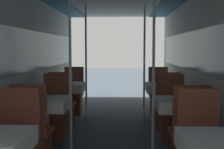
{
  "coord_description": "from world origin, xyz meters",
  "views": [
    {
      "loc": [
        0.15,
        -1.47,
        1.39
      ],
      "look_at": [
        -0.0,
        2.77,
        1.03
      ],
      "focal_mm": 50.0,
      "sensor_mm": 36.0,
      "label": 1
    }
  ],
  "objects_px": {
    "chair_right_near_1": "(188,144)",
    "chair_right_far_2": "(159,101)",
    "support_pole_left_1": "(70,70)",
    "support_pole_right_2": "(144,64)",
    "support_pole_right_1": "(153,70)",
    "dining_table_right_2": "(162,90)",
    "dining_table_left_2": "(68,89)",
    "chair_left_near_1": "(33,142)",
    "dining_table_left_1": "(45,106)",
    "chair_left_near_2": "(62,111)",
    "chair_left_far_1": "(55,119)",
    "support_pole_left_2": "(86,64)",
    "chair_left_far_2": "(73,100)",
    "chair_right_far_1": "(172,120)",
    "chair_right_near_2": "(166,112)",
    "dining_table_right_1": "(179,107)"
  },
  "relations": [
    {
      "from": "dining_table_left_1",
      "to": "chair_left_near_2",
      "type": "distance_m",
      "value": 1.22
    },
    {
      "from": "support_pole_left_2",
      "to": "dining_table_left_2",
      "type": "bearing_deg",
      "value": 180.0
    },
    {
      "from": "chair_right_near_1",
      "to": "support_pole_right_1",
      "type": "bearing_deg",
      "value": 120.44
    },
    {
      "from": "support_pole_left_1",
      "to": "support_pole_right_2",
      "type": "relative_size",
      "value": 1.0
    },
    {
      "from": "dining_table_left_1",
      "to": "support_pole_left_1",
      "type": "height_order",
      "value": "support_pole_left_1"
    },
    {
      "from": "chair_right_far_2",
      "to": "support_pole_right_2",
      "type": "height_order",
      "value": "support_pole_right_2"
    },
    {
      "from": "chair_right_near_1",
      "to": "chair_right_far_1",
      "type": "distance_m",
      "value": 1.17
    },
    {
      "from": "chair_left_near_2",
      "to": "chair_right_near_1",
      "type": "relative_size",
      "value": 1.0
    },
    {
      "from": "chair_right_far_1",
      "to": "chair_left_near_2",
      "type": "bearing_deg",
      "value": -18.3
    },
    {
      "from": "chair_left_far_1",
      "to": "chair_left_near_1",
      "type": "bearing_deg",
      "value": 90.0
    },
    {
      "from": "dining_table_left_1",
      "to": "chair_right_near_1",
      "type": "xyz_separation_m",
      "value": [
        1.79,
        -0.59,
        -0.31
      ]
    },
    {
      "from": "chair_left_near_2",
      "to": "chair_right_far_2",
      "type": "height_order",
      "value": "same"
    },
    {
      "from": "chair_left_far_1",
      "to": "chair_right_far_2",
      "type": "height_order",
      "value": "same"
    },
    {
      "from": "chair_left_near_1",
      "to": "chair_right_far_1",
      "type": "xyz_separation_m",
      "value": [
        1.79,
        1.17,
        0.0
      ]
    },
    {
      "from": "chair_left_near_1",
      "to": "chair_right_near_1",
      "type": "xyz_separation_m",
      "value": [
        1.79,
        0.0,
        0.0
      ]
    },
    {
      "from": "dining_table_left_2",
      "to": "chair_left_far_2",
      "type": "bearing_deg",
      "value": 90.0
    },
    {
      "from": "dining_table_left_1",
      "to": "chair_left_near_2",
      "type": "height_order",
      "value": "chair_left_near_2"
    },
    {
      "from": "support_pole_right_1",
      "to": "chair_right_far_2",
      "type": "relative_size",
      "value": 2.21
    },
    {
      "from": "dining_table_left_1",
      "to": "chair_left_far_1",
      "type": "relative_size",
      "value": 0.73
    },
    {
      "from": "chair_left_near_1",
      "to": "chair_right_near_2",
      "type": "distance_m",
      "value": 2.51
    },
    {
      "from": "dining_table_left_1",
      "to": "chair_left_far_2",
      "type": "bearing_deg",
      "value": 90.0
    },
    {
      "from": "chair_right_far_1",
      "to": "chair_left_far_2",
      "type": "bearing_deg",
      "value": -44.64
    },
    {
      "from": "dining_table_left_1",
      "to": "chair_left_far_2",
      "type": "xyz_separation_m",
      "value": [
        -0.0,
        2.35,
        -0.31
      ]
    },
    {
      "from": "chair_left_near_2",
      "to": "support_pole_left_2",
      "type": "distance_m",
      "value": 1.05
    },
    {
      "from": "dining_table_left_1",
      "to": "support_pole_left_2",
      "type": "distance_m",
      "value": 1.86
    },
    {
      "from": "support_pole_left_2",
      "to": "dining_table_right_2",
      "type": "height_order",
      "value": "support_pole_left_2"
    },
    {
      "from": "dining_table_right_1",
      "to": "dining_table_right_2",
      "type": "relative_size",
      "value": 1.0
    },
    {
      "from": "dining_table_left_2",
      "to": "support_pole_left_1",
      "type": "bearing_deg",
      "value": -78.94
    },
    {
      "from": "chair_left_far_1",
      "to": "support_pole_left_1",
      "type": "relative_size",
      "value": 0.45
    },
    {
      "from": "support_pole_left_2",
      "to": "chair_right_near_1",
      "type": "bearing_deg",
      "value": -58.48
    },
    {
      "from": "chair_right_near_1",
      "to": "dining_table_right_2",
      "type": "relative_size",
      "value": 1.37
    },
    {
      "from": "support_pole_left_2",
      "to": "chair_right_far_2",
      "type": "xyz_separation_m",
      "value": [
        1.44,
        0.59,
        -0.8
      ]
    },
    {
      "from": "support_pole_right_1",
      "to": "dining_table_right_2",
      "type": "distance_m",
      "value": 1.86
    },
    {
      "from": "support_pole_left_1",
      "to": "dining_table_left_1",
      "type": "bearing_deg",
      "value": 180.0
    },
    {
      "from": "chair_right_near_1",
      "to": "dining_table_left_2",
      "type": "bearing_deg",
      "value": 127.23
    },
    {
      "from": "support_pole_left_1",
      "to": "support_pole_right_1",
      "type": "height_order",
      "value": "same"
    },
    {
      "from": "dining_table_left_1",
      "to": "chair_right_far_2",
      "type": "xyz_separation_m",
      "value": [
        1.79,
        2.35,
        -0.31
      ]
    },
    {
      "from": "chair_left_far_1",
      "to": "chair_left_near_2",
      "type": "height_order",
      "value": "same"
    },
    {
      "from": "chair_right_near_1",
      "to": "dining_table_right_2",
      "type": "xyz_separation_m",
      "value": [
        -0.0,
        2.35,
        0.31
      ]
    },
    {
      "from": "chair_right_near_1",
      "to": "chair_right_far_2",
      "type": "bearing_deg",
      "value": 90.0
    },
    {
      "from": "chair_right_far_1",
      "to": "dining_table_right_2",
      "type": "bearing_deg",
      "value": -90.0
    },
    {
      "from": "support_pole_left_2",
      "to": "dining_table_right_1",
      "type": "bearing_deg",
      "value": -50.75
    },
    {
      "from": "support_pole_right_1",
      "to": "support_pole_right_2",
      "type": "height_order",
      "value": "same"
    },
    {
      "from": "chair_left_near_2",
      "to": "support_pole_right_2",
      "type": "relative_size",
      "value": 0.45
    },
    {
      "from": "dining_table_left_2",
      "to": "support_pole_right_2",
      "type": "relative_size",
      "value": 0.33
    },
    {
      "from": "chair_left_near_1",
      "to": "support_pole_right_1",
      "type": "bearing_deg",
      "value": 22.15
    },
    {
      "from": "chair_left_far_2",
      "to": "support_pole_right_2",
      "type": "bearing_deg",
      "value": 157.85
    },
    {
      "from": "chair_left_near_2",
      "to": "chair_left_near_1",
      "type": "bearing_deg",
      "value": -90.0
    },
    {
      "from": "chair_right_near_2",
      "to": "support_pole_right_2",
      "type": "height_order",
      "value": "support_pole_right_2"
    },
    {
      "from": "chair_right_near_2",
      "to": "chair_left_near_2",
      "type": "bearing_deg",
      "value": 180.0
    }
  ]
}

